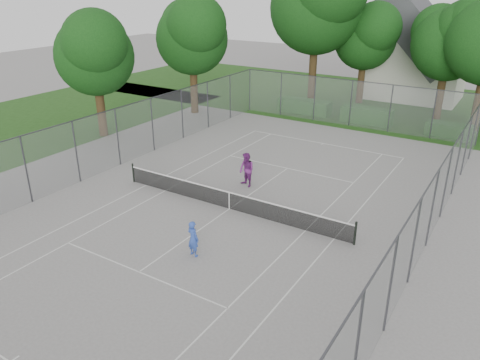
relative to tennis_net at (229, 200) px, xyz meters
The scene contains 15 objects.
ground 0.51m from the tennis_net, ahead, with size 120.00×120.00×0.00m, color slate.
grass_far 26.00m from the tennis_net, 90.00° to the left, with size 60.00×20.00×0.00m, color #1B4112.
court_markings 0.50m from the tennis_net, ahead, with size 11.03×23.83×0.01m.
tennis_net is the anchor object (origin of this frame).
perimeter_fence 1.30m from the tennis_net, ahead, with size 18.08×34.08×3.52m.
tree_far_midleft 25.33m from the tennis_net, 94.05° to the left, with size 6.19×5.65×8.89m.
tree_far_midright 24.02m from the tennis_net, 76.49° to the left, with size 6.43×5.87×9.24m.
tree_side_back 19.57m from the tennis_net, 132.20° to the left, with size 6.66×6.08×9.57m.
tree_side_front 16.11m from the tennis_net, 160.30° to the left, with size 6.16×5.63×8.86m.
hedge_left 19.24m from the tennis_net, 103.74° to the left, with size 4.48×1.35×1.12m, color #1D4D18.
hedge_mid 18.39m from the tennis_net, 87.16° to the left, with size 3.98×1.14×1.25m, color #1D4D18.
hedge_right 19.48m from the tennis_net, 68.69° to the left, with size 3.22×1.18×0.97m, color #1D4D18.
house 29.52m from the tennis_net, 86.38° to the left, with size 8.32×6.45×10.36m.
girl_player 4.43m from the tennis_net, 76.13° to the right, with size 0.57×0.37×1.56m, color #2D4BAB.
woman_player 3.00m from the tennis_net, 104.58° to the left, with size 0.92×0.72×1.89m, color #6F2672.
Camera 1 is at (11.40, -17.26, 10.43)m, focal length 35.00 mm.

